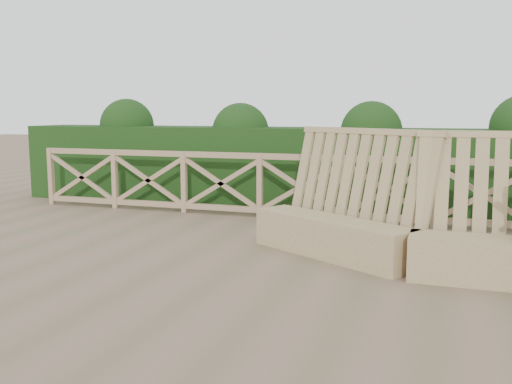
% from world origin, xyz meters
% --- Properties ---
extents(ground, '(60.00, 60.00, 0.00)m').
position_xyz_m(ground, '(0.00, 0.00, 0.00)').
color(ground, brown).
rests_on(ground, ground).
extents(bench, '(4.37, 1.88, 1.62)m').
position_xyz_m(bench, '(2.06, 1.03, 0.41)').
color(bench, olive).
rests_on(bench, ground).
extents(guardrail, '(10.10, 0.09, 1.10)m').
position_xyz_m(guardrail, '(0.00, 3.50, 0.55)').
color(guardrail, '#907453').
rests_on(guardrail, ground).
extents(hedge, '(12.00, 1.20, 1.50)m').
position_xyz_m(hedge, '(0.00, 4.70, 0.75)').
color(hedge, black).
rests_on(hedge, ground).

